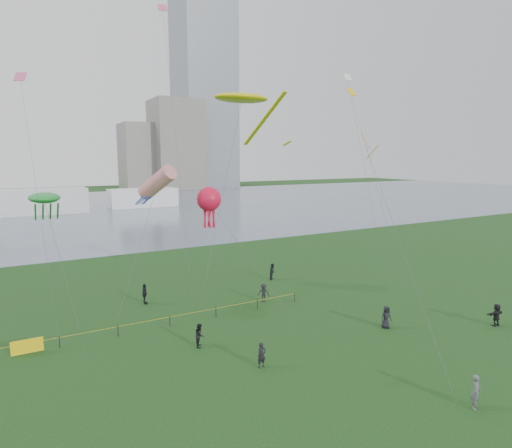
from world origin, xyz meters
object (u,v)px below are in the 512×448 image
kite_flyer (476,392)px  kite_stingray (242,99)px  kite_octopus (209,200)px  fence (88,335)px

kite_flyer → kite_stingray: bearing=64.3°
kite_octopus → kite_stingray: bearing=-51.4°
fence → kite_octopus: size_ratio=2.21×
fence → kite_octopus: bearing=31.1°
kite_flyer → kite_octopus: kite_octopus is taller
fence → kite_stingray: (15.78, 5.95, 18.29)m
kite_stingray → kite_octopus: size_ratio=1.78×
kite_stingray → fence: bearing=-162.6°
kite_octopus → kite_flyer: bearing=-98.9°
kite_flyer → kite_stingray: 30.67m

